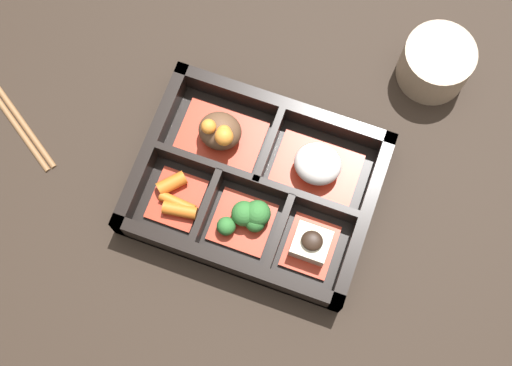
{
  "coord_description": "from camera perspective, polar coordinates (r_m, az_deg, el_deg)",
  "views": [
    {
      "loc": [
        0.08,
        -0.21,
        0.79
      ],
      "look_at": [
        0.0,
        0.0,
        0.03
      ],
      "focal_mm": 50.0,
      "sensor_mm": 36.0,
      "label": 1
    }
  ],
  "objects": [
    {
      "name": "bento_rim",
      "position": [
        0.81,
        -0.05,
        -0.21
      ],
      "size": [
        0.27,
        0.21,
        0.04
      ],
      "color": "black",
      "rests_on": "ground_plane"
    },
    {
      "name": "chopsticks",
      "position": [
        0.92,
        -19.81,
        6.44
      ],
      "size": [
        0.2,
        0.14,
        0.01
      ],
      "color": "brown",
      "rests_on": "ground_plane"
    },
    {
      "name": "tea_cup",
      "position": [
        0.88,
        14.2,
        9.31
      ],
      "size": [
        0.08,
        0.08,
        0.06
      ],
      "color": "gray",
      "rests_on": "ground_plane"
    },
    {
      "name": "bowl_stew",
      "position": [
        0.82,
        -2.88,
        4.02
      ],
      "size": [
        0.1,
        0.07,
        0.05
      ],
      "color": "#B22D19",
      "rests_on": "bento_base"
    },
    {
      "name": "bowl_carrots",
      "position": [
        0.81,
        -6.39,
        -1.25
      ],
      "size": [
        0.06,
        0.06,
        0.02
      ],
      "color": "#B22D19",
      "rests_on": "bento_base"
    },
    {
      "name": "bento_base",
      "position": [
        0.82,
        0.0,
        -0.4
      ],
      "size": [
        0.27,
        0.21,
        0.01
      ],
      "color": "black",
      "rests_on": "ground_plane"
    },
    {
      "name": "bowl_tofu",
      "position": [
        0.79,
        4.41,
        -4.9
      ],
      "size": [
        0.05,
        0.06,
        0.04
      ],
      "color": "#B22D19",
      "rests_on": "bento_base"
    },
    {
      "name": "bowl_greens",
      "position": [
        0.79,
        -0.74,
        -2.81
      ],
      "size": [
        0.07,
        0.06,
        0.04
      ],
      "color": "#B22D19",
      "rests_on": "bento_base"
    },
    {
      "name": "bowl_rice",
      "position": [
        0.81,
        4.93,
        1.4
      ],
      "size": [
        0.1,
        0.07,
        0.04
      ],
      "color": "#B22D19",
      "rests_on": "bento_base"
    },
    {
      "name": "ground_plane",
      "position": [
        0.83,
        0.0,
        -0.49
      ],
      "size": [
        3.0,
        3.0,
        0.0
      ],
      "primitive_type": "plane",
      "color": "black"
    }
  ]
}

